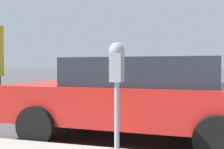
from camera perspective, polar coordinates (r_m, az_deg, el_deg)
The scene contains 3 objects.
ground_plane at distance 5.89m, azimuth 7.18°, elevation -10.58°, with size 220.00×220.00×0.00m, color #424244.
parking_meter at distance 3.11m, azimuth 1.08°, elevation 0.77°, with size 0.21×0.19×1.42m.
car_red at distance 4.69m, azimuth 4.97°, elevation -4.44°, with size 2.23×4.37×1.41m.
Camera 1 is at (-5.70, -0.80, 1.27)m, focal length 42.00 mm.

